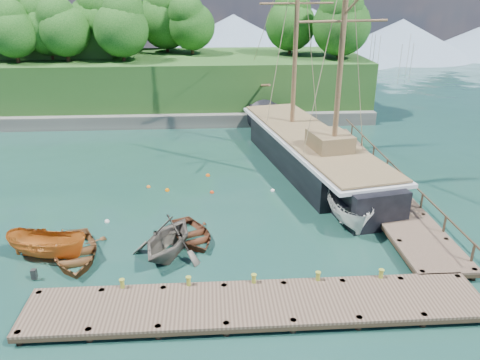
% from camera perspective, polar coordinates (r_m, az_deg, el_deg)
% --- Properties ---
extents(ground, '(160.00, 160.00, 0.00)m').
position_cam_1_polar(ground, '(26.70, -3.66, -7.27)').
color(ground, '#173A2A').
rests_on(ground, ground).
extents(dock_near, '(20.00, 3.20, 1.10)m').
position_cam_1_polar(dock_near, '(21.14, 2.05, -14.94)').
color(dock_near, '#47352A').
rests_on(dock_near, ground).
extents(dock_east, '(3.20, 24.00, 1.10)m').
position_cam_1_polar(dock_east, '(34.67, 15.60, 0.05)').
color(dock_east, '#47352A').
rests_on(dock_east, ground).
extents(bollard_0, '(0.26, 0.26, 0.45)m').
position_cam_1_polar(bollard_0, '(22.82, -13.97, -13.84)').
color(bollard_0, olive).
rests_on(bollard_0, ground).
extents(bollard_1, '(0.26, 0.26, 0.45)m').
position_cam_1_polar(bollard_1, '(22.47, -6.20, -13.86)').
color(bollard_1, olive).
rests_on(bollard_1, ground).
extents(bollard_2, '(0.26, 0.26, 0.45)m').
position_cam_1_polar(bollard_2, '(22.51, 1.67, -13.63)').
color(bollard_2, olive).
rests_on(bollard_2, ground).
extents(bollard_3, '(0.26, 0.26, 0.45)m').
position_cam_1_polar(bollard_3, '(22.95, 9.35, -13.17)').
color(bollard_3, olive).
rests_on(bollard_3, ground).
extents(bollard_4, '(0.26, 0.26, 0.45)m').
position_cam_1_polar(bollard_4, '(23.76, 16.60, -12.53)').
color(bollard_4, olive).
rests_on(bollard_4, ground).
extents(rowboat_0, '(4.51, 5.48, 0.99)m').
position_cam_1_polar(rowboat_0, '(26.41, -19.39, -9.04)').
color(rowboat_0, brown).
rests_on(rowboat_0, ground).
extents(rowboat_1, '(5.20, 5.55, 2.35)m').
position_cam_1_polar(rowboat_1, '(25.56, -8.65, -9.01)').
color(rowboat_1, '#5A534A').
rests_on(rowboat_1, ground).
extents(rowboat_2, '(4.28, 4.89, 0.84)m').
position_cam_1_polar(rowboat_2, '(26.82, -5.88, -7.20)').
color(rowboat_2, '#502A18').
rests_on(rowboat_2, ground).
extents(motorboat_orange, '(4.77, 2.76, 1.74)m').
position_cam_1_polar(motorboat_orange, '(26.97, -22.16, -8.78)').
color(motorboat_orange, '#C06620').
rests_on(motorboat_orange, ground).
extents(cabin_boat_white, '(2.30, 5.39, 2.04)m').
position_cam_1_polar(cabin_boat_white, '(29.14, 12.96, -5.12)').
color(cabin_boat_white, white).
rests_on(cabin_boat_white, ground).
extents(schooner, '(8.93, 27.59, 20.43)m').
position_cam_1_polar(schooner, '(36.80, 8.49, 3.16)').
color(schooner, black).
rests_on(schooner, ground).
extents(mooring_buoy_0, '(0.31, 0.31, 0.31)m').
position_cam_1_polar(mooring_buoy_0, '(29.63, -15.89, -4.94)').
color(mooring_buoy_0, silver).
rests_on(mooring_buoy_0, ground).
extents(mooring_buoy_1, '(0.32, 0.32, 0.32)m').
position_cam_1_polar(mooring_buoy_1, '(33.06, -8.86, -1.31)').
color(mooring_buoy_1, '#D46200').
rests_on(mooring_buoy_1, ground).
extents(mooring_buoy_2, '(0.30, 0.30, 0.30)m').
position_cam_1_polar(mooring_buoy_2, '(32.40, -3.44, -1.58)').
color(mooring_buoy_2, red).
rests_on(mooring_buoy_2, ground).
extents(mooring_buoy_3, '(0.29, 0.29, 0.29)m').
position_cam_1_polar(mooring_buoy_3, '(32.70, 4.00, -1.35)').
color(mooring_buoy_3, white).
rests_on(mooring_buoy_3, ground).
extents(mooring_buoy_4, '(0.29, 0.29, 0.29)m').
position_cam_1_polar(mooring_buoy_4, '(33.85, -11.08, -0.88)').
color(mooring_buoy_4, orange).
rests_on(mooring_buoy_4, ground).
extents(mooring_buoy_5, '(0.33, 0.33, 0.33)m').
position_cam_1_polar(mooring_buoy_5, '(35.26, -3.94, 0.50)').
color(mooring_buoy_5, '#E8580C').
rests_on(mooring_buoy_5, ground).
extents(headland, '(51.00, 19.31, 12.90)m').
position_cam_1_polar(headland, '(56.56, -17.59, 13.87)').
color(headland, '#474744').
rests_on(headland, ground).
extents(distant_ridge, '(117.00, 40.00, 10.00)m').
position_cam_1_polar(distant_ridge, '(93.63, -1.26, 17.33)').
color(distant_ridge, '#728CA5').
rests_on(distant_ridge, ground).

